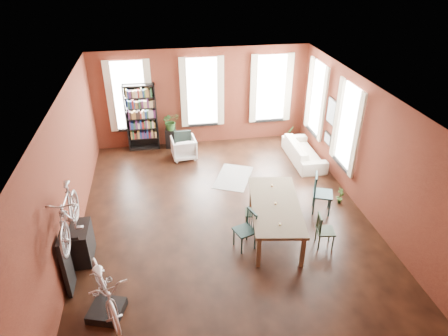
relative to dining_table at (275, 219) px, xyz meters
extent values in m
plane|color=black|center=(-1.04, 0.76, -0.41)|extent=(9.00, 9.00, 0.00)
cube|color=white|center=(-1.04, 0.76, 2.79)|extent=(7.00, 9.00, 0.04)
cube|color=#4D1C13|center=(-1.04, 5.26, 1.19)|extent=(7.00, 0.04, 3.20)
cube|color=#4D1C13|center=(-1.04, -3.74, 1.19)|extent=(7.00, 0.04, 3.20)
cube|color=#4D1C13|center=(-4.54, 0.76, 1.19)|extent=(0.04, 9.00, 3.20)
cube|color=#4D1C13|center=(2.46, 0.76, 1.19)|extent=(0.04, 9.00, 3.20)
cube|color=white|center=(-3.34, 5.23, 1.39)|extent=(1.00, 0.04, 2.20)
cube|color=beige|center=(-3.34, 5.16, 1.39)|extent=(1.40, 0.06, 2.30)
cube|color=white|center=(-1.04, 5.23, 1.39)|extent=(1.00, 0.04, 2.20)
cube|color=beige|center=(-1.04, 5.16, 1.39)|extent=(1.40, 0.06, 2.30)
cube|color=white|center=(1.26, 5.23, 1.39)|extent=(1.00, 0.04, 2.20)
cube|color=beige|center=(1.26, 5.16, 1.39)|extent=(1.40, 0.06, 2.30)
cube|color=white|center=(2.43, 1.76, 1.39)|extent=(0.04, 1.00, 2.20)
cube|color=beige|center=(2.36, 1.76, 1.39)|extent=(0.06, 1.40, 2.30)
cube|color=white|center=(2.43, 3.96, 1.39)|extent=(0.04, 1.00, 2.20)
cube|color=beige|center=(2.36, 3.96, 1.39)|extent=(0.06, 1.40, 2.30)
cube|color=black|center=(2.42, 2.86, 1.39)|extent=(0.04, 0.55, 0.75)
cube|color=black|center=(2.42, 2.86, 0.54)|extent=(0.04, 0.45, 0.35)
cube|color=brown|center=(0.00, 0.00, 0.00)|extent=(1.47, 2.56, 0.82)
cube|color=#163130|center=(-0.79, -0.37, 0.05)|extent=(0.54, 0.54, 0.92)
cube|color=black|center=(-0.44, 0.36, -0.02)|extent=(0.43, 0.43, 0.78)
cube|color=black|center=(1.00, -0.63, 0.01)|extent=(0.44, 0.44, 0.83)
cube|color=#1B3A3D|center=(1.43, 0.66, 0.11)|extent=(0.62, 0.62, 1.04)
cube|color=black|center=(-3.04, 5.06, 0.69)|extent=(1.00, 0.32, 2.20)
imported|color=silver|center=(-1.79, 4.17, -0.03)|extent=(0.80, 0.76, 0.76)
imported|color=beige|center=(1.91, 3.36, 0.00)|extent=(0.61, 2.08, 0.81)
cube|color=black|center=(-0.46, 2.68, -0.41)|extent=(1.44, 1.72, 0.01)
cube|color=black|center=(-3.70, -1.80, -0.33)|extent=(0.74, 0.74, 0.17)
cube|color=black|center=(-4.44, -1.04, 0.24)|extent=(0.16, 0.60, 1.30)
cube|color=black|center=(-4.32, -0.14, -0.01)|extent=(0.40, 0.80, 0.80)
cube|color=black|center=(-2.15, 4.99, -0.08)|extent=(0.38, 0.38, 0.66)
imported|color=#265522|center=(1.87, 4.74, -0.28)|extent=(0.49, 0.65, 0.26)
imported|color=#335C25|center=(2.06, 0.92, -0.33)|extent=(0.45, 0.50, 0.16)
imported|color=#C0B3B0|center=(-3.66, -1.76, 0.67)|extent=(0.92, 1.11, 1.82)
imported|color=#A5A8AD|center=(-4.19, -1.04, 1.72)|extent=(0.47, 1.00, 1.66)
imported|color=#275221|center=(-2.12, 4.95, 0.48)|extent=(0.67, 0.72, 0.46)
camera|label=1|loc=(-2.41, -7.20, 5.61)|focal=32.00mm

